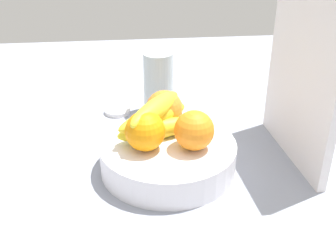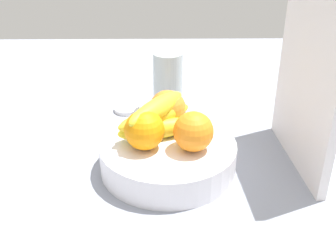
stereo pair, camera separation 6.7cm
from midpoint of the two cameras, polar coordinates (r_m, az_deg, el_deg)
ground_plane at (r=90.33cm, az=3.49°, el=-6.92°), size 180.00×140.00×3.00cm
fruit_bowl at (r=88.89cm, az=2.17°, el=-4.02°), size 27.54×27.54×6.03cm
orange_front_left at (r=83.84cm, az=5.65°, el=-0.78°), size 7.87×7.87×7.87cm
orange_front_right at (r=92.29cm, az=2.04°, el=2.26°), size 7.87×7.87×7.87cm
orange_center at (r=84.30cm, az=-0.82°, el=-0.45°), size 7.87×7.87×7.87cm
banana_bunch at (r=87.74cm, az=0.69°, el=0.99°), size 16.16×17.65×8.40cm
cutting_board at (r=90.07cm, az=19.89°, el=5.42°), size 28.05×4.00×36.00cm
thermos_tumbler at (r=110.23cm, az=1.73°, el=5.64°), size 7.37×7.37×15.81cm
jar_lid at (r=113.50cm, az=-3.71°, el=2.20°), size 6.55×6.55×1.07cm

